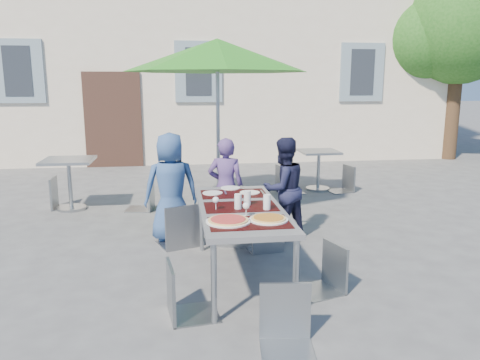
{
  "coord_description": "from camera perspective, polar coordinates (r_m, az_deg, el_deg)",
  "views": [
    {
      "loc": [
        -0.58,
        -3.75,
        1.94
      ],
      "look_at": [
        0.16,
        1.54,
        0.83
      ],
      "focal_mm": 35.0,
      "sensor_mm": 36.0,
      "label": 1
    }
  ],
  "objects": [
    {
      "name": "ground",
      "position": [
        4.26,
        0.76,
        -15.35
      ],
      "size": [
        90.0,
        90.0,
        0.0
      ],
      "primitive_type": "plane",
      "color": "#48484A",
      "rests_on": "ground"
    },
    {
      "name": "tree",
      "position": [
        13.41,
        25.31,
        16.26
      ],
      "size": [
        3.6,
        3.0,
        4.7
      ],
      "color": "#412C1C",
      "rests_on": "ground"
    },
    {
      "name": "dining_table",
      "position": [
        4.61,
        0.08,
        -3.93
      ],
      "size": [
        0.8,
        1.85,
        0.76
      ],
      "color": "#45464A",
      "rests_on": "ground"
    },
    {
      "name": "pizza_near_left",
      "position": [
        4.08,
        -1.45,
        -4.95
      ],
      "size": [
        0.39,
        0.39,
        0.03
      ],
      "color": "white",
      "rests_on": "dining_table"
    },
    {
      "name": "pizza_near_right",
      "position": [
        4.14,
        3.5,
        -4.73
      ],
      "size": [
        0.35,
        0.35,
        0.03
      ],
      "color": "white",
      "rests_on": "dining_table"
    },
    {
      "name": "glassware",
      "position": [
        4.49,
        0.82,
        -2.6
      ],
      "size": [
        0.55,
        0.44,
        0.15
      ],
      "color": "silver",
      "rests_on": "dining_table"
    },
    {
      "name": "place_settings",
      "position": [
        5.21,
        -1.07,
        -1.35
      ],
      "size": [
        0.67,
        0.48,
        0.01
      ],
      "color": "white",
      "rests_on": "dining_table"
    },
    {
      "name": "child_0",
      "position": [
        5.84,
        -8.41,
        -0.87
      ],
      "size": [
        0.71,
        0.51,
        1.36
      ],
      "primitive_type": "imported",
      "rotation": [
        0.0,
        0.0,
        3.26
      ],
      "color": "#2F4D81",
      "rests_on": "ground"
    },
    {
      "name": "child_1",
      "position": [
        5.98,
        -1.74,
        -0.88
      ],
      "size": [
        0.52,
        0.4,
        1.27
      ],
      "primitive_type": "imported",
      "rotation": [
        0.0,
        0.0,
        2.91
      ],
      "color": "#503873",
      "rests_on": "ground"
    },
    {
      "name": "child_2",
      "position": [
        5.88,
        5.27,
        -1.06
      ],
      "size": [
        0.72,
        0.58,
        1.29
      ],
      "primitive_type": "imported",
      "rotation": [
        0.0,
        0.0,
        3.55
      ],
      "color": "#171934",
      "rests_on": "ground"
    },
    {
      "name": "chair_0",
      "position": [
        5.59,
        -7.37,
        -2.29
      ],
      "size": [
        0.57,
        0.58,
        1.01
      ],
      "color": "gray",
      "rests_on": "ground"
    },
    {
      "name": "chair_1",
      "position": [
        5.61,
        -0.46,
        -2.2
      ],
      "size": [
        0.54,
        0.54,
        1.0
      ],
      "color": "#90969B",
      "rests_on": "ground"
    },
    {
      "name": "chair_2",
      "position": [
        5.44,
        3.2,
        -3.51
      ],
      "size": [
        0.45,
        0.45,
        0.88
      ],
      "color": "gray",
      "rests_on": "ground"
    },
    {
      "name": "chair_3",
      "position": [
        3.94,
        -7.14,
        -9.45
      ],
      "size": [
        0.45,
        0.45,
        0.9
      ],
      "color": "gray",
      "rests_on": "ground"
    },
    {
      "name": "chair_4",
      "position": [
        4.49,
        10.68,
        -7.27
      ],
      "size": [
        0.48,
        0.48,
        0.86
      ],
      "color": "gray",
      "rests_on": "ground"
    },
    {
      "name": "chair_5",
      "position": [
        3.51,
        5.78,
        -12.27
      ],
      "size": [
        0.44,
        0.44,
        0.89
      ],
      "color": "gray",
      "rests_on": "ground"
    },
    {
      "name": "patio_umbrella",
      "position": [
        6.97,
        -2.78,
        14.8
      ],
      "size": [
        2.7,
        2.7,
        2.57
      ],
      "color": "#9C9FA3",
      "rests_on": "ground"
    },
    {
      "name": "cafe_table_0",
      "position": [
        7.68,
        -20.1,
        0.7
      ],
      "size": [
        0.75,
        0.75,
        0.8
      ],
      "color": "#9C9FA3",
      "rests_on": "ground"
    },
    {
      "name": "bg_chair_l_0",
      "position": [
        7.84,
        -21.21,
        0.7
      ],
      "size": [
        0.42,
        0.42,
        0.94
      ],
      "color": "gray",
      "rests_on": "ground"
    },
    {
      "name": "bg_chair_r_0",
      "position": [
        7.36,
        -11.6,
        0.42
      ],
      "size": [
        0.46,
        0.46,
        0.91
      ],
      "color": "#929A9E",
      "rests_on": "ground"
    },
    {
      "name": "cafe_table_1",
      "position": [
        8.71,
        9.55,
        2.01
      ],
      "size": [
        0.68,
        0.68,
        0.73
      ],
      "color": "#9C9FA3",
      "rests_on": "ground"
    },
    {
      "name": "bg_chair_l_1",
      "position": [
        8.34,
        5.65,
        2.13
      ],
      "size": [
        0.5,
        0.5,
        0.95
      ],
      "color": "gray",
      "rests_on": "ground"
    },
    {
      "name": "bg_chair_r_1",
      "position": [
        8.68,
        12.68,
        2.02
      ],
      "size": [
        0.47,
        0.47,
        0.9
      ],
      "color": "gray",
      "rests_on": "ground"
    }
  ]
}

